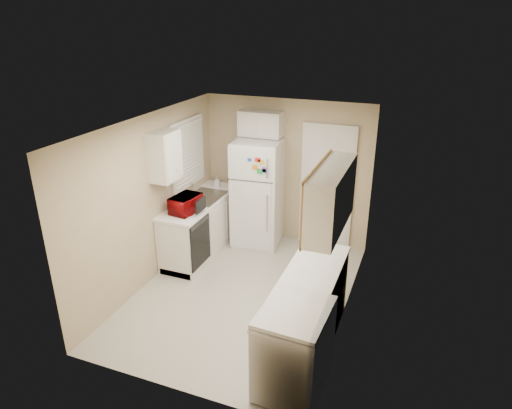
% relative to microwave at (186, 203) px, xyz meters
% --- Properties ---
extents(floor, '(3.80, 3.80, 0.00)m').
position_rel_microwave_xyz_m(floor, '(1.08, -0.41, -1.05)').
color(floor, beige).
rests_on(floor, ground).
extents(ceiling, '(3.80, 3.80, 0.00)m').
position_rel_microwave_xyz_m(ceiling, '(1.08, -0.41, 1.35)').
color(ceiling, white).
rests_on(ceiling, floor).
extents(wall_left, '(3.80, 3.80, 0.00)m').
position_rel_microwave_xyz_m(wall_left, '(-0.32, -0.41, 0.15)').
color(wall_left, tan).
rests_on(wall_left, floor).
extents(wall_right, '(3.80, 3.80, 0.00)m').
position_rel_microwave_xyz_m(wall_right, '(2.48, -0.41, 0.15)').
color(wall_right, tan).
rests_on(wall_right, floor).
extents(wall_back, '(2.80, 2.80, 0.00)m').
position_rel_microwave_xyz_m(wall_back, '(1.08, 1.49, 0.15)').
color(wall_back, tan).
rests_on(wall_back, floor).
extents(wall_front, '(2.80, 2.80, 0.00)m').
position_rel_microwave_xyz_m(wall_front, '(1.08, -2.31, 0.15)').
color(wall_front, tan).
rests_on(wall_front, floor).
extents(left_counter, '(0.60, 1.80, 0.90)m').
position_rel_microwave_xyz_m(left_counter, '(-0.02, 0.49, -0.60)').
color(left_counter, silver).
rests_on(left_counter, floor).
extents(dishwasher, '(0.03, 0.58, 0.72)m').
position_rel_microwave_xyz_m(dishwasher, '(0.27, -0.11, -0.56)').
color(dishwasher, black).
rests_on(dishwasher, floor).
extents(sink, '(0.54, 0.74, 0.16)m').
position_rel_microwave_xyz_m(sink, '(-0.02, 0.64, -0.19)').
color(sink, gray).
rests_on(sink, left_counter).
extents(microwave, '(0.49, 0.31, 0.31)m').
position_rel_microwave_xyz_m(microwave, '(0.00, 0.00, 0.00)').
color(microwave, '#810508').
rests_on(microwave, left_counter).
extents(soap_bottle, '(0.10, 0.10, 0.18)m').
position_rel_microwave_xyz_m(soap_bottle, '(-0.04, 1.13, -0.05)').
color(soap_bottle, white).
rests_on(soap_bottle, left_counter).
extents(window_blinds, '(0.10, 0.98, 1.08)m').
position_rel_microwave_xyz_m(window_blinds, '(-0.28, 0.64, 0.55)').
color(window_blinds, silver).
rests_on(window_blinds, wall_left).
extents(upper_cabinet_left, '(0.30, 0.45, 0.70)m').
position_rel_microwave_xyz_m(upper_cabinet_left, '(-0.17, -0.19, 0.75)').
color(upper_cabinet_left, silver).
rests_on(upper_cabinet_left, wall_left).
extents(refrigerator, '(0.79, 0.78, 1.79)m').
position_rel_microwave_xyz_m(refrigerator, '(0.72, 1.12, -0.16)').
color(refrigerator, white).
rests_on(refrigerator, floor).
extents(cabinet_over_fridge, '(0.70, 0.30, 0.40)m').
position_rel_microwave_xyz_m(cabinet_over_fridge, '(0.68, 1.34, 0.95)').
color(cabinet_over_fridge, silver).
rests_on(cabinet_over_fridge, wall_back).
extents(interior_door, '(0.86, 0.06, 2.08)m').
position_rel_microwave_xyz_m(interior_door, '(1.78, 1.45, -0.03)').
color(interior_door, white).
rests_on(interior_door, floor).
extents(right_counter, '(0.60, 2.00, 0.90)m').
position_rel_microwave_xyz_m(right_counter, '(2.18, -1.21, -0.60)').
color(right_counter, silver).
rests_on(right_counter, floor).
extents(stove, '(0.68, 0.82, 0.97)m').
position_rel_microwave_xyz_m(stove, '(2.23, -1.82, -0.57)').
color(stove, white).
rests_on(stove, floor).
extents(upper_cabinet_right, '(0.30, 1.20, 0.70)m').
position_rel_microwave_xyz_m(upper_cabinet_right, '(2.33, -0.91, 0.75)').
color(upper_cabinet_right, silver).
rests_on(upper_cabinet_right, wall_right).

